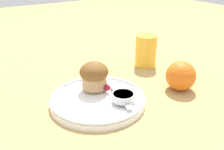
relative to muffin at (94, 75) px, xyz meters
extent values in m
plane|color=tan|center=(0.04, 0.00, -0.05)|extent=(3.00, 3.00, 0.00)
cylinder|color=white|center=(0.04, -0.01, -0.05)|extent=(0.23, 0.23, 0.01)
torus|color=white|center=(0.04, -0.01, -0.04)|extent=(0.23, 0.23, 0.01)
cylinder|color=tan|center=(0.00, 0.00, -0.02)|extent=(0.06, 0.06, 0.04)
ellipsoid|color=brown|center=(0.00, 0.00, 0.01)|extent=(0.07, 0.07, 0.05)
cylinder|color=silver|center=(0.09, 0.02, -0.03)|extent=(0.05, 0.05, 0.02)
cylinder|color=white|center=(0.09, 0.02, -0.02)|extent=(0.05, 0.05, 0.00)
sphere|color=maroon|center=(0.02, 0.02, -0.03)|extent=(0.02, 0.02, 0.02)
sphere|color=maroon|center=(0.03, 0.02, -0.03)|extent=(0.02, 0.02, 0.02)
cube|color=silver|center=(0.04, 0.04, -0.03)|extent=(0.19, 0.06, 0.00)
sphere|color=orange|center=(0.10, 0.20, -0.02)|extent=(0.08, 0.08, 0.08)
cylinder|color=gold|center=(-0.08, 0.23, 0.00)|extent=(0.07, 0.07, 0.10)
camera|label=1|loc=(0.49, -0.27, 0.26)|focal=40.00mm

